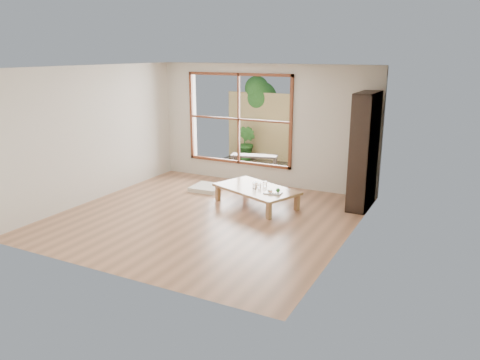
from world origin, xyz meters
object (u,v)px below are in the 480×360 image
object	(u,v)px
low_table	(256,190)
food_tray	(274,192)
bookshelf	(364,151)
garden_bench	(254,157)

from	to	relation	value
low_table	food_tray	size ratio (longest dim) A/B	5.47
low_table	food_tray	world-z (taller)	food_tray
low_table	bookshelf	distance (m)	2.12
low_table	food_tray	bearing A→B (deg)	-0.34
food_tray	bookshelf	bearing A→B (deg)	31.83
bookshelf	garden_bench	world-z (taller)	bookshelf
food_tray	garden_bench	world-z (taller)	food_tray
low_table	garden_bench	distance (m)	2.74
garden_bench	bookshelf	bearing A→B (deg)	-42.86
garden_bench	food_tray	bearing A→B (deg)	-72.40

